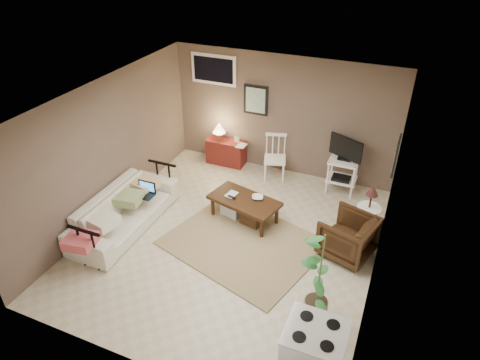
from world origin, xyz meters
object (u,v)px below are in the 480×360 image
at_px(spindle_chair, 275,159).
at_px(side_table, 370,206).
at_px(armchair, 348,235).
at_px(stove, 313,356).
at_px(tv_stand, 343,164).
at_px(coffee_table, 244,207).
at_px(red_console, 226,150).
at_px(sofa, 123,206).
at_px(potted_plant, 320,275).

xyz_separation_m(spindle_chair, side_table, (1.98, -1.22, 0.21)).
height_order(spindle_chair, armchair, spindle_chair).
bearing_deg(stove, spindle_chair, 114.36).
relative_size(tv_stand, side_table, 1.11).
bearing_deg(tv_stand, armchair, -75.66).
relative_size(coffee_table, red_console, 1.41).
relative_size(sofa, potted_plant, 1.52).
relative_size(coffee_table, armchair, 1.74).
bearing_deg(potted_plant, armchair, 84.82).
relative_size(spindle_chair, tv_stand, 0.81).
xyz_separation_m(red_console, armchair, (2.93, -1.90, 0.06)).
height_order(tv_stand, side_table, tv_stand).
bearing_deg(tv_stand, spindle_chair, -178.88).
relative_size(tv_stand, armchair, 1.52).
height_order(coffee_table, side_table, side_table).
height_order(red_console, tv_stand, tv_stand).
relative_size(red_console, spindle_chair, 1.01).
bearing_deg(spindle_chair, sofa, -126.31).
height_order(armchair, stove, stove).
bearing_deg(red_console, spindle_chair, -8.87).
distance_m(potted_plant, stove, 0.98).
bearing_deg(sofa, red_console, -13.90).
bearing_deg(armchair, spindle_chair, -117.44).
bearing_deg(sofa, stove, -113.25).
xyz_separation_m(sofa, armchair, (3.59, 0.75, -0.05)).
height_order(sofa, spindle_chair, spindle_chair).
relative_size(potted_plant, stove, 1.65).
distance_m(tv_stand, stove, 4.10).
bearing_deg(red_console, sofa, -103.90).
bearing_deg(coffee_table, armchair, -6.23).
xyz_separation_m(sofa, tv_stand, (3.14, 2.50, 0.18)).
xyz_separation_m(side_table, potted_plant, (-0.34, -1.91, 0.12)).
bearing_deg(spindle_chair, armchair, -44.06).
bearing_deg(tv_stand, stove, -83.00).
bearing_deg(potted_plant, side_table, 79.97).
xyz_separation_m(coffee_table, tv_stand, (1.36, 1.55, 0.35)).
bearing_deg(potted_plant, sofa, 169.30).
height_order(spindle_chair, potted_plant, potted_plant).
bearing_deg(red_console, stove, -54.69).
relative_size(sofa, stove, 2.52).
xyz_separation_m(coffee_table, armchair, (1.81, -0.20, 0.12)).
distance_m(red_console, side_table, 3.45).
distance_m(red_console, stove, 5.17).
xyz_separation_m(potted_plant, stove, (0.18, -0.91, -0.33)).
distance_m(side_table, potted_plant, 1.94).
xyz_separation_m(tv_stand, potted_plant, (0.32, -3.15, 0.15)).
bearing_deg(armchair, coffee_table, -79.61).
bearing_deg(armchair, stove, 17.94).
relative_size(spindle_chair, armchair, 1.22).
height_order(coffee_table, red_console, red_console).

